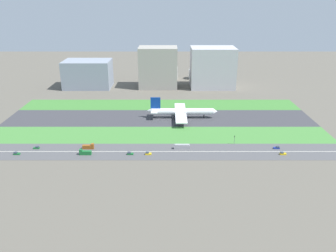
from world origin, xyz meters
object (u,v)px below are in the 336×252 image
(hangar_building, at_px, (157,67))
(fuel_tank_centre, at_px, (194,74))
(truck_0, at_px, (88,147))
(fuel_tank_east, at_px, (214,74))
(bus_0, at_px, (181,147))
(office_tower, at_px, (212,68))
(terminal_building, at_px, (87,74))
(fuel_tank_west, at_px, (168,73))
(car_4, at_px, (282,153))
(car_0, at_px, (16,154))
(car_2, at_px, (147,153))
(car_5, at_px, (276,148))
(car_3, at_px, (36,148))
(airliner, at_px, (180,112))
(car_1, at_px, (129,154))
(traffic_light, at_px, (234,139))
(truck_1, at_px, (84,153))

(hangar_building, height_order, fuel_tank_centre, hangar_building)
(truck_0, distance_m, fuel_tank_east, 257.72)
(bus_0, xyz_separation_m, office_tower, (43.76, 182.00, 22.39))
(terminal_building, xyz_separation_m, fuel_tank_west, (99.38, 45.00, -8.05))
(bus_0, height_order, fuel_tank_west, fuel_tank_west)
(car_4, bearing_deg, bus_0, -7.95)
(bus_0, height_order, hangar_building, hangar_building)
(hangar_building, relative_size, fuel_tank_centre, 2.81)
(car_0, bearing_deg, car_2, -180.00)
(car_0, bearing_deg, car_5, -176.96)
(car_3, xyz_separation_m, truck_0, (38.53, -0.00, 0.75))
(truck_0, bearing_deg, airliner, 43.91)
(truck_0, height_order, hangar_building, hangar_building)
(fuel_tank_east, bearing_deg, car_1, -110.86)
(terminal_building, relative_size, fuel_tank_west, 2.46)
(car_3, bearing_deg, airliner, 31.92)
(fuel_tank_east, bearing_deg, car_2, -108.09)
(airliner, relative_size, hangar_building, 1.33)
(truck_0, bearing_deg, fuel_tank_west, 75.14)
(bus_0, xyz_separation_m, car_3, (-107.49, 0.00, -0.90))
(truck_0, xyz_separation_m, office_tower, (112.73, 182.00, 22.53))
(car_4, bearing_deg, traffic_light, -29.85)
(car_2, bearing_deg, car_0, 0.00)
(car_5, distance_m, fuel_tank_centre, 231.23)
(car_0, distance_m, truck_0, 50.31)
(truck_1, xyz_separation_m, car_5, (139.63, 10.00, -0.75))
(car_2, relative_size, bus_0, 0.38)
(car_0, xyz_separation_m, truck_0, (49.30, 10.00, 0.75))
(car_2, xyz_separation_m, car_4, (95.99, 0.00, 0.00))
(car_2, relative_size, fuel_tank_centre, 0.25)
(bus_0, xyz_separation_m, fuel_tank_west, (-8.74, 227.00, 6.58))
(terminal_building, xyz_separation_m, office_tower, (151.88, 0.00, 7.75))
(fuel_tank_west, bearing_deg, office_tower, -40.60)
(airliner, height_order, truck_0, airliner)
(car_1, distance_m, fuel_tank_west, 238.84)
(office_tower, distance_m, fuel_tank_centre, 51.34)
(office_tower, bearing_deg, bus_0, -103.52)
(fuel_tank_west, bearing_deg, car_2, -93.79)
(office_tower, height_order, fuel_tank_east, office_tower)
(hangar_building, bearing_deg, fuel_tank_east, 30.87)
(traffic_light, distance_m, office_tower, 175.18)
(car_3, distance_m, fuel_tank_west, 247.67)
(car_5, distance_m, car_4, 10.08)
(airliner, height_order, truck_1, airliner)
(truck_0, relative_size, traffic_light, 1.17)
(airliner, xyz_separation_m, fuel_tank_centre, (24.93, 159.00, 0.20))
(truck_1, relative_size, car_0, 1.91)
(car_1, relative_size, fuel_tank_west, 0.19)
(car_3, bearing_deg, bus_0, -0.00)
(car_4, bearing_deg, truck_0, -4.07)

